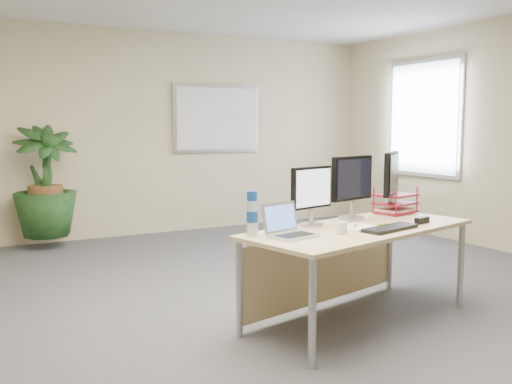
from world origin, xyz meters
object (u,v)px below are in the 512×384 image
monitor_left (312,192)px  laptop (288,228)px  floor_plant (45,186)px  monitor_right (352,183)px  desk (348,245)px

monitor_left → laptop: bearing=-145.6°
floor_plant → monitor_right: 3.91m
desk → laptop: laptop is taller
monitor_right → laptop: size_ratio=1.40×
desk → floor_plant: floor_plant is taller
floor_plant → laptop: bearing=-74.5°
desk → monitor_right: bearing=48.8°
desk → monitor_right: size_ratio=3.95×
monitor_left → floor_plant: bearing=111.6°
desk → floor_plant: size_ratio=1.33×
monitor_left → laptop: 0.47m
floor_plant → monitor_left: floor_plant is taller
monitor_right → floor_plant: bearing=118.6°
floor_plant → monitor_left: 3.82m
floor_plant → monitor_left: size_ratio=3.37×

